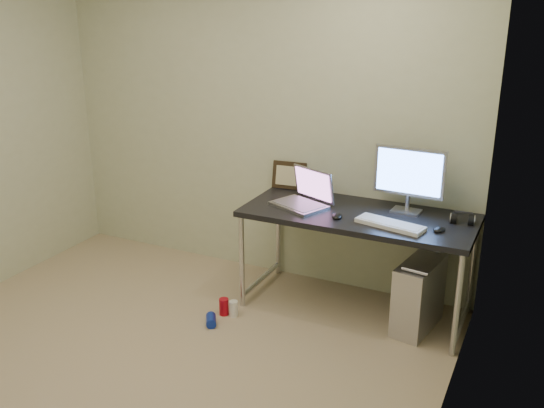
{
  "coord_description": "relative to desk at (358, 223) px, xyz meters",
  "views": [
    {
      "loc": [
        2.12,
        -2.44,
        2.19
      ],
      "look_at": [
        0.45,
        1.05,
        0.85
      ],
      "focal_mm": 40.0,
      "sensor_mm": 36.0,
      "label": 1
    }
  ],
  "objects": [
    {
      "name": "cable_b",
      "position": [
        0.51,
        0.28,
        -0.29
      ],
      "size": [
        0.02,
        0.11,
        0.71
      ],
      "primitive_type": "cylinder",
      "rotation": [
        0.14,
        0.0,
        0.09
      ],
      "color": "black",
      "rests_on": "ground"
    },
    {
      "name": "can_blue",
      "position": [
        -0.83,
        -0.65,
        -0.64
      ],
      "size": [
        0.13,
        0.15,
        0.07
      ],
      "primitive_type": "cylinder",
      "rotation": [
        1.57,
        0.0,
        0.56
      ],
      "color": "#122CA8",
      "rests_on": "ground"
    },
    {
      "name": "wall_back",
      "position": [
        -0.95,
        0.35,
        0.58
      ],
      "size": [
        3.5,
        0.02,
        2.5
      ],
      "primitive_type": "cube",
      "color": "beige",
      "rests_on": "ground"
    },
    {
      "name": "desk",
      "position": [
        0.0,
        0.0,
        0.0
      ],
      "size": [
        1.61,
        0.7,
        0.75
      ],
      "color": "black",
      "rests_on": "ground"
    },
    {
      "name": "floor",
      "position": [
        -0.95,
        -1.4,
        -0.67
      ],
      "size": [
        3.5,
        3.5,
        0.0
      ],
      "primitive_type": "plane",
      "color": "tan",
      "rests_on": "ground"
    },
    {
      "name": "picture_frame",
      "position": [
        -0.67,
        0.31,
        0.18
      ],
      "size": [
        0.27,
        0.1,
        0.22
      ],
      "primitive_type": "cube",
      "rotation": [
        -0.21,
        0.0,
        0.1
      ],
      "color": "black",
      "rests_on": "desk"
    },
    {
      "name": "wall_right",
      "position": [
        0.8,
        -1.4,
        0.58
      ],
      "size": [
        0.02,
        3.5,
        2.5
      ],
      "primitive_type": "cube",
      "color": "beige",
      "rests_on": "ground"
    },
    {
      "name": "monitor",
      "position": [
        0.3,
        0.17,
        0.35
      ],
      "size": [
        0.49,
        0.15,
        0.46
      ],
      "rotation": [
        0.0,
        0.0,
        -0.05
      ],
      "color": "#A6A6AC",
      "rests_on": "desk"
    },
    {
      "name": "can_red",
      "position": [
        -0.82,
        -0.49,
        -0.61
      ],
      "size": [
        0.09,
        0.09,
        0.12
      ],
      "primitive_type": "cylinder",
      "rotation": [
        0.0,
        0.0,
        0.41
      ],
      "color": "#B40A1A",
      "rests_on": "ground"
    },
    {
      "name": "keyboard",
      "position": [
        0.27,
        -0.16,
        0.09
      ],
      "size": [
        0.47,
        0.24,
        0.03
      ],
      "primitive_type": "cube",
      "rotation": [
        0.0,
        0.0,
        -0.22
      ],
      "color": "white",
      "rests_on": "desk"
    },
    {
      "name": "mouse_right",
      "position": [
        0.58,
        -0.1,
        0.1
      ],
      "size": [
        0.09,
        0.12,
        0.04
      ],
      "primitive_type": "ellipsoid",
      "rotation": [
        0.0,
        0.0,
        -0.2
      ],
      "color": "black",
      "rests_on": "desk"
    },
    {
      "name": "headphones",
      "position": [
        0.68,
        0.11,
        0.11
      ],
      "size": [
        0.16,
        0.1,
        0.1
      ],
      "rotation": [
        0.0,
        0.0,
        0.12
      ],
      "color": "black",
      "rests_on": "desk"
    },
    {
      "name": "cable_a",
      "position": [
        0.42,
        0.3,
        -0.27
      ],
      "size": [
        0.01,
        0.16,
        0.69
      ],
      "primitive_type": "cylinder",
      "rotation": [
        0.21,
        0.0,
        0.0
      ],
      "color": "black",
      "rests_on": "ground"
    },
    {
      "name": "webcam",
      "position": [
        -0.43,
        0.29,
        0.17
      ],
      "size": [
        0.04,
        0.04,
        0.12
      ],
      "rotation": [
        0.0,
        0.0,
        -0.14
      ],
      "color": "silver",
      "rests_on": "desk"
    },
    {
      "name": "mouse_left",
      "position": [
        -0.1,
        -0.16,
        0.1
      ],
      "size": [
        0.09,
        0.12,
        0.04
      ],
      "primitive_type": "ellipsoid",
      "rotation": [
        0.0,
        0.0,
        0.24
      ],
      "color": "black",
      "rests_on": "desk"
    },
    {
      "name": "tower_computer",
      "position": [
        0.47,
        -0.07,
        -0.42
      ],
      "size": [
        0.28,
        0.5,
        0.52
      ],
      "rotation": [
        0.0,
        0.0,
        -0.16
      ],
      "color": "silver",
      "rests_on": "ground"
    },
    {
      "name": "laptop",
      "position": [
        -0.41,
        -0.01,
        0.14
      ],
      "size": [
        0.46,
        0.43,
        0.26
      ],
      "rotation": [
        0.0,
        0.0,
        -0.4
      ],
      "color": "#A6A6AC",
      "rests_on": "desk"
    },
    {
      "name": "can_white",
      "position": [
        -0.75,
        -0.48,
        -0.61
      ],
      "size": [
        0.08,
        0.08,
        0.12
      ],
      "primitive_type": "cylinder",
      "rotation": [
        0.0,
        0.0,
        -0.4
      ],
      "color": "white",
      "rests_on": "ground"
    }
  ]
}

